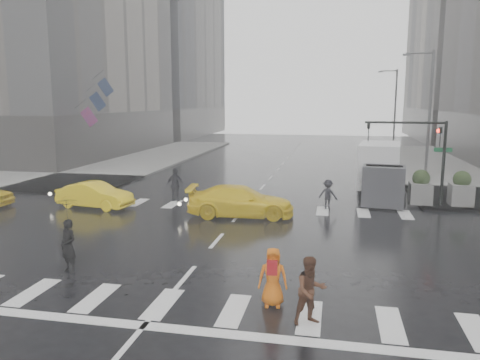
% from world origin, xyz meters
% --- Properties ---
extents(ground, '(120.00, 120.00, 0.00)m').
position_xyz_m(ground, '(0.00, 0.00, 0.00)').
color(ground, black).
rests_on(ground, ground).
extents(sidewalk_nw, '(35.00, 35.00, 0.15)m').
position_xyz_m(sidewalk_nw, '(-19.50, 17.50, 0.07)').
color(sidewalk_nw, slate).
rests_on(sidewalk_nw, ground).
extents(building_nw_far, '(26.05, 26.05, 44.00)m').
position_xyz_m(building_nw_far, '(-29.00, 56.00, 20.19)').
color(building_nw_far, '#5A5753').
rests_on(building_nw_far, ground).
extents(road_markings, '(18.00, 48.00, 0.01)m').
position_xyz_m(road_markings, '(0.00, 0.00, 0.01)').
color(road_markings, silver).
rests_on(road_markings, ground).
extents(traffic_signal_pole, '(4.45, 0.42, 4.50)m').
position_xyz_m(traffic_signal_pole, '(9.01, 8.01, 3.22)').
color(traffic_signal_pole, black).
rests_on(traffic_signal_pole, ground).
extents(street_lamp_near, '(2.15, 0.22, 9.00)m').
position_xyz_m(street_lamp_near, '(10.87, 18.00, 4.95)').
color(street_lamp_near, '#59595B').
rests_on(street_lamp_near, ground).
extents(street_lamp_far, '(2.15, 0.22, 9.00)m').
position_xyz_m(street_lamp_far, '(10.87, 38.00, 4.95)').
color(street_lamp_far, '#59595B').
rests_on(street_lamp_far, ground).
extents(planter_west, '(1.10, 1.10, 1.80)m').
position_xyz_m(planter_west, '(7.00, 8.20, 0.98)').
color(planter_west, slate).
rests_on(planter_west, ground).
extents(planter_mid, '(1.10, 1.10, 1.80)m').
position_xyz_m(planter_mid, '(9.00, 8.20, 0.98)').
color(planter_mid, slate).
rests_on(planter_mid, ground).
extents(planter_east, '(1.10, 1.10, 1.80)m').
position_xyz_m(planter_east, '(11.00, 8.20, 0.98)').
color(planter_east, slate).
rests_on(planter_east, ground).
extents(flag_cluster, '(2.87, 3.06, 4.69)m').
position_xyz_m(flag_cluster, '(-15.08, 18.50, 5.64)').
color(flag_cluster, '#59595B').
rests_on(flag_cluster, ground).
extents(pedestrian_black, '(1.23, 1.24, 2.43)m').
position_xyz_m(pedestrian_black, '(-3.85, -4.28, 1.59)').
color(pedestrian_black, black).
rests_on(pedestrian_black, ground).
extents(pedestrian_brown, '(1.05, 0.98, 1.74)m').
position_xyz_m(pedestrian_brown, '(4.02, -6.35, 0.87)').
color(pedestrian_brown, '#452718').
rests_on(pedestrian_brown, ground).
extents(pedestrian_orange, '(0.84, 0.60, 1.62)m').
position_xyz_m(pedestrian_orange, '(2.97, -5.50, 0.82)').
color(pedestrian_orange, '#CD5D0E').
rests_on(pedestrian_orange, ground).
extents(pedestrian_far_a, '(1.15, 0.79, 1.84)m').
position_xyz_m(pedestrian_far_a, '(-4.04, 6.72, 0.92)').
color(pedestrian_far_a, black).
rests_on(pedestrian_far_a, ground).
extents(pedestrian_far_b, '(1.10, 0.78, 1.53)m').
position_xyz_m(pedestrian_far_b, '(4.23, 6.52, 0.76)').
color(pedestrian_far_b, black).
rests_on(pedestrian_far_b, ground).
extents(taxi_mid, '(4.18, 1.96, 1.32)m').
position_xyz_m(taxi_mid, '(-7.68, 4.45, 0.66)').
color(taxi_mid, yellow).
rests_on(taxi_mid, ground).
extents(taxi_rear, '(4.70, 2.54, 1.48)m').
position_xyz_m(taxi_rear, '(0.13, 4.14, 0.74)').
color(taxi_rear, yellow).
rests_on(taxi_rear, ground).
extents(box_truck, '(2.19, 5.84, 3.10)m').
position_xyz_m(box_truck, '(7.05, 9.67, 1.65)').
color(box_truck, white).
rests_on(box_truck, ground).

